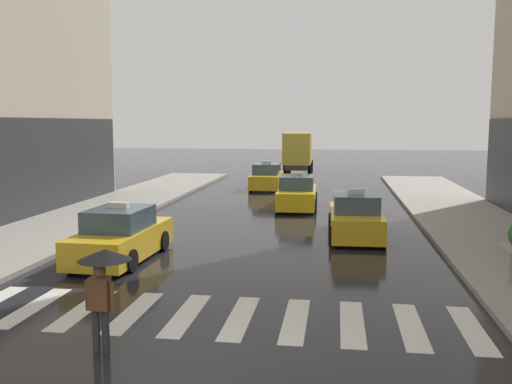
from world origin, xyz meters
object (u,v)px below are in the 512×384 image
Objects in this scene: pedestrian_with_umbrella at (103,272)px; taxi_third at (297,194)px; taxi_lead at (121,237)px; taxi_second at (355,218)px; taxi_fourth at (267,178)px; box_truck at (298,151)px.

taxi_third is at bearing 82.86° from pedestrian_with_umbrella.
taxi_lead is 1.00× the size of taxi_third.
taxi_second is 1.00× the size of taxi_fourth.
pedestrian_with_umbrella is (0.24, -25.65, 0.79)m from taxi_fourth.
taxi_third is 18.03m from pedestrian_with_umbrella.
taxi_lead is 1.00× the size of taxi_fourth.
taxi_second and taxi_fourth have the same top height.
taxi_fourth is at bearing 109.44° from taxi_second.
pedestrian_with_umbrella is (-0.93, -37.76, -0.34)m from box_truck.
pedestrian_with_umbrella is (2.37, -6.72, 0.79)m from taxi_lead.
taxi_second is (7.23, 4.50, 0.00)m from taxi_lead.
taxi_lead is 7.17m from pedestrian_with_umbrella.
box_truck reaches higher than taxi_fourth.
box_truck is 3.90× the size of pedestrian_with_umbrella.
taxi_second is at bearing 31.90° from taxi_lead.
pedestrian_with_umbrella is (-4.86, -11.22, 0.79)m from taxi_second.
taxi_fourth is at bearing 83.57° from taxi_lead.
taxi_third and taxi_fourth have the same top height.
taxi_second is 12.25m from pedestrian_with_umbrella.
taxi_lead is at bearing -148.10° from taxi_second.
taxi_fourth is 12.21m from box_truck.
taxi_third is at bearing 111.50° from taxi_second.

